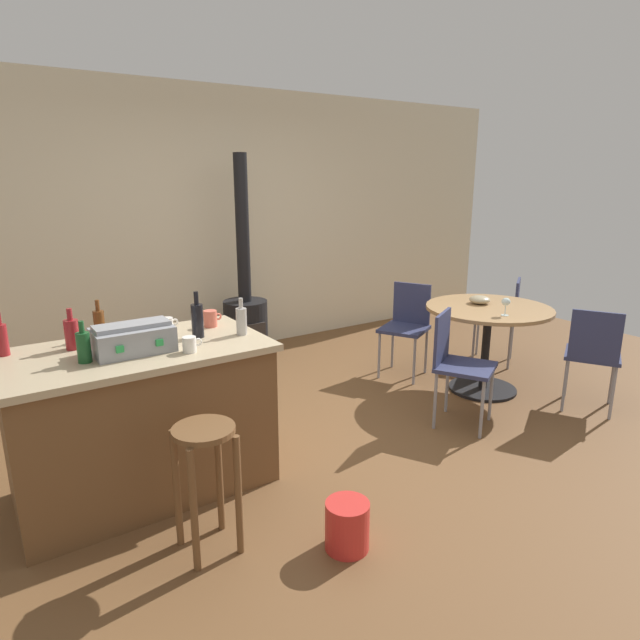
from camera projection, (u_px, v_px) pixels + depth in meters
name	position (u px, v px, depth m)	size (l,w,h in m)	color
ground_plane	(343.00, 439.00, 3.91)	(8.80, 8.80, 0.00)	brown
back_wall	(202.00, 225.00, 5.51)	(8.00, 0.10, 2.70)	beige
kitchen_island	(142.00, 419.00, 3.20)	(1.47, 0.82, 0.89)	brown
wooden_stool	(206.00, 464.00, 2.65)	(0.31, 0.31, 0.67)	brown
dining_table	(487.00, 327.00, 4.66)	(1.06, 1.06, 0.76)	black
folding_chair_near	(593.00, 351.00, 4.26)	(0.54, 0.54, 0.85)	navy
folding_chair_far	(503.00, 314.00, 5.38)	(0.55, 0.55, 0.86)	navy
folding_chair_left	(407.00, 322.00, 5.08)	(0.54, 0.54, 0.86)	navy
folding_chair_right	(457.00, 360.00, 4.05)	(0.54, 0.54, 0.86)	navy
wood_stove	(246.00, 314.00, 5.44)	(0.44, 0.45, 2.05)	black
toolbox	(133.00, 338.00, 2.99)	(0.42, 0.27, 0.17)	gray
bottle_0	(2.00, 339.00, 2.93)	(0.06, 0.06, 0.24)	maroon
bottle_1	(72.00, 334.00, 3.04)	(0.08, 0.08, 0.24)	maroon
bottle_2	(99.00, 324.00, 3.24)	(0.06, 0.06, 0.24)	#603314
bottle_3	(84.00, 347.00, 2.83)	(0.07, 0.07, 0.22)	#194C23
bottle_4	(197.00, 320.00, 3.26)	(0.07, 0.07, 0.28)	black
bottle_5	(241.00, 320.00, 3.32)	(0.07, 0.07, 0.23)	#B7B2AD
cup_0	(168.00, 324.00, 3.43)	(0.11, 0.07, 0.08)	white
cup_1	(211.00, 319.00, 3.51)	(0.12, 0.09, 0.11)	#DB6651
cup_2	(190.00, 344.00, 3.00)	(0.11, 0.08, 0.09)	white
wine_glass	(506.00, 303.00, 4.30)	(0.07, 0.07, 0.14)	silver
serving_bowl	(480.00, 300.00, 4.72)	(0.18, 0.18, 0.07)	tan
plastic_bucket	(347.00, 526.00, 2.74)	(0.23, 0.23, 0.26)	red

